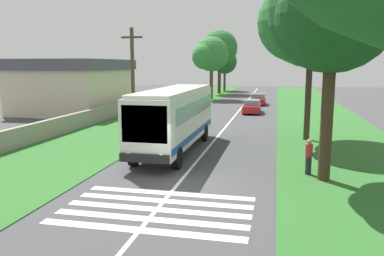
{
  "coord_description": "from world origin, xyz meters",
  "views": [
    {
      "loc": [
        -15.37,
        -4.06,
        5.14
      ],
      "look_at": [
        5.7,
        0.54,
        1.6
      ],
      "focal_mm": 36.2,
      "sensor_mm": 36.0,
      "label": 1
    }
  ],
  "objects_px": {
    "utility_pole": "(133,84)",
    "trailing_car_1": "(258,100)",
    "coach_bus": "(175,116)",
    "roadside_building": "(74,85)",
    "roadside_tree_right_0": "(330,13)",
    "roadside_tree_left_2": "(224,62)",
    "roadside_tree_right_2": "(308,20)",
    "roadside_tree_left_0": "(210,55)",
    "trailing_car_0": "(252,107)",
    "roadside_tree_left_1": "(218,49)",
    "pedestrian": "(309,156)"
  },
  "relations": [
    {
      "from": "utility_pole",
      "to": "trailing_car_1",
      "type": "bearing_deg",
      "value": -14.26
    },
    {
      "from": "coach_bus",
      "to": "roadside_building",
      "type": "relative_size",
      "value": 0.92
    },
    {
      "from": "roadside_tree_right_0",
      "to": "utility_pole",
      "type": "relative_size",
      "value": 1.37
    },
    {
      "from": "trailing_car_1",
      "to": "roadside_tree_left_2",
      "type": "xyz_separation_m",
      "value": [
        25.89,
        8.01,
        4.9
      ]
    },
    {
      "from": "trailing_car_1",
      "to": "roadside_tree_right_2",
      "type": "height_order",
      "value": "roadside_tree_right_2"
    },
    {
      "from": "roadside_tree_left_0",
      "to": "roadside_building",
      "type": "height_order",
      "value": "roadside_tree_left_0"
    },
    {
      "from": "trailing_car_0",
      "to": "roadside_tree_left_0",
      "type": "distance_m",
      "value": 18.24
    },
    {
      "from": "coach_bus",
      "to": "roadside_tree_right_2",
      "type": "xyz_separation_m",
      "value": [
        5.07,
        -7.72,
        5.89
      ]
    },
    {
      "from": "coach_bus",
      "to": "roadside_tree_left_1",
      "type": "bearing_deg",
      "value": 5.38
    },
    {
      "from": "utility_pole",
      "to": "roadside_building",
      "type": "xyz_separation_m",
      "value": [
        15.0,
        12.61,
        -0.99
      ]
    },
    {
      "from": "trailing_car_0",
      "to": "trailing_car_1",
      "type": "height_order",
      "value": "same"
    },
    {
      "from": "coach_bus",
      "to": "trailing_car_1",
      "type": "xyz_separation_m",
      "value": [
        28.67,
        -3.6,
        -1.48
      ]
    },
    {
      "from": "roadside_tree_right_2",
      "to": "utility_pole",
      "type": "bearing_deg",
      "value": 107.07
    },
    {
      "from": "utility_pole",
      "to": "pedestrian",
      "type": "distance_m",
      "value": 12.36
    },
    {
      "from": "roadside_tree_right_0",
      "to": "roadside_tree_right_2",
      "type": "xyz_separation_m",
      "value": [
        9.35,
        0.23,
        0.74
      ]
    },
    {
      "from": "trailing_car_0",
      "to": "roadside_tree_left_2",
      "type": "xyz_separation_m",
      "value": [
        34.93,
        7.75,
        4.9
      ]
    },
    {
      "from": "roadside_tree_left_0",
      "to": "roadside_tree_left_2",
      "type": "height_order",
      "value": "roadside_tree_left_0"
    },
    {
      "from": "roadside_tree_left_1",
      "to": "roadside_building",
      "type": "bearing_deg",
      "value": 158.9
    },
    {
      "from": "pedestrian",
      "to": "roadside_building",
      "type": "bearing_deg",
      "value": 48.78
    },
    {
      "from": "roadside_tree_left_1",
      "to": "pedestrian",
      "type": "height_order",
      "value": "roadside_tree_left_1"
    },
    {
      "from": "trailing_car_0",
      "to": "roadside_tree_right_0",
      "type": "distance_m",
      "value": 25.24
    },
    {
      "from": "roadside_building",
      "to": "pedestrian",
      "type": "distance_m",
      "value": 31.06
    },
    {
      "from": "roadside_tree_left_0",
      "to": "roadside_tree_left_1",
      "type": "relative_size",
      "value": 0.83
    },
    {
      "from": "trailing_car_0",
      "to": "utility_pole",
      "type": "relative_size",
      "value": 0.58
    },
    {
      "from": "roadside_tree_right_2",
      "to": "trailing_car_0",
      "type": "bearing_deg",
      "value": 16.79
    },
    {
      "from": "roadside_building",
      "to": "roadside_tree_left_1",
      "type": "bearing_deg",
      "value": -21.1
    },
    {
      "from": "roadside_tree_right_0",
      "to": "roadside_tree_left_0",
      "type": "bearing_deg",
      "value": 16.69
    },
    {
      "from": "trailing_car_0",
      "to": "roadside_tree_left_1",
      "type": "xyz_separation_m",
      "value": [
        26.86,
        7.71,
        7.14
      ]
    },
    {
      "from": "coach_bus",
      "to": "roadside_tree_right_0",
      "type": "height_order",
      "value": "roadside_tree_right_0"
    },
    {
      "from": "roadside_tree_right_0",
      "to": "pedestrian",
      "type": "bearing_deg",
      "value": 42.51
    },
    {
      "from": "trailing_car_1",
      "to": "roadside_tree_right_0",
      "type": "xyz_separation_m",
      "value": [
        -32.95,
        -4.36,
        6.63
      ]
    },
    {
      "from": "roadside_tree_left_1",
      "to": "utility_pole",
      "type": "xyz_separation_m",
      "value": [
        -44.79,
        -1.12,
        -3.91
      ]
    },
    {
      "from": "trailing_car_0",
      "to": "roadside_tree_left_1",
      "type": "distance_m",
      "value": 28.84
    },
    {
      "from": "pedestrian",
      "to": "roadside_tree_left_1",
      "type": "bearing_deg",
      "value": 13.25
    },
    {
      "from": "utility_pole",
      "to": "roadside_tree_left_0",
      "type": "bearing_deg",
      "value": 1.12
    },
    {
      "from": "roadside_tree_right_0",
      "to": "utility_pole",
      "type": "height_order",
      "value": "roadside_tree_right_0"
    },
    {
      "from": "pedestrian",
      "to": "utility_pole",
      "type": "bearing_deg",
      "value": 63.13
    },
    {
      "from": "roadside_tree_left_1",
      "to": "roadside_tree_right_0",
      "type": "height_order",
      "value": "roadside_tree_left_1"
    },
    {
      "from": "roadside_tree_left_1",
      "to": "roadside_tree_right_0",
      "type": "relative_size",
      "value": 1.1
    },
    {
      "from": "pedestrian",
      "to": "roadside_tree_right_2",
      "type": "bearing_deg",
      "value": -1.84
    },
    {
      "from": "trailing_car_0",
      "to": "roadside_tree_right_0",
      "type": "bearing_deg",
      "value": -169.06
    },
    {
      "from": "trailing_car_1",
      "to": "roadside_tree_right_2",
      "type": "xyz_separation_m",
      "value": [
        -23.6,
        -4.13,
        7.37
      ]
    },
    {
      "from": "roadside_tree_left_1",
      "to": "roadside_building",
      "type": "distance_m",
      "value": 32.3
    },
    {
      "from": "roadside_tree_left_2",
      "to": "roadside_tree_right_0",
      "type": "relative_size",
      "value": 0.79
    },
    {
      "from": "coach_bus",
      "to": "roadside_tree_right_2",
      "type": "distance_m",
      "value": 10.96
    },
    {
      "from": "roadside_tree_right_2",
      "to": "utility_pole",
      "type": "xyz_separation_m",
      "value": [
        -3.37,
        10.98,
        -4.15
      ]
    },
    {
      "from": "trailing_car_0",
      "to": "roadside_building",
      "type": "xyz_separation_m",
      "value": [
        -2.93,
        19.2,
        2.23
      ]
    },
    {
      "from": "trailing_car_0",
      "to": "trailing_car_1",
      "type": "xyz_separation_m",
      "value": [
        9.04,
        -0.26,
        0.0
      ]
    },
    {
      "from": "roadside_building",
      "to": "roadside_tree_left_0",
      "type": "bearing_deg",
      "value": -32.72
    },
    {
      "from": "utility_pole",
      "to": "roadside_building",
      "type": "bearing_deg",
      "value": 40.05
    }
  ]
}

